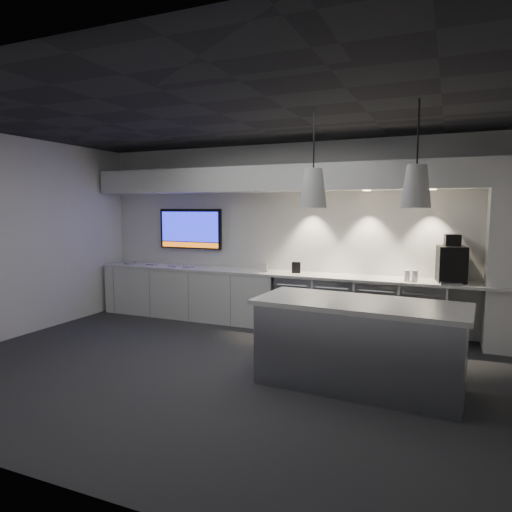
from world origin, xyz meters
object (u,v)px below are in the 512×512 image
at_px(wall_tv, 190,229).
at_px(island, 359,344).
at_px(coffee_machine, 451,262).
at_px(bin, 267,352).

relative_size(wall_tv, island, 0.55).
relative_size(island, coffee_machine, 3.39).
bearing_deg(island, wall_tv, 150.18).
distance_m(wall_tv, island, 4.34).
height_order(bin, coffee_machine, coffee_machine).
height_order(wall_tv, bin, wall_tv).
distance_m(wall_tv, coffee_machine, 4.42).
height_order(island, bin, island).
xyz_separation_m(wall_tv, island, (3.50, -2.32, -1.08)).
distance_m(island, bin, 1.14).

